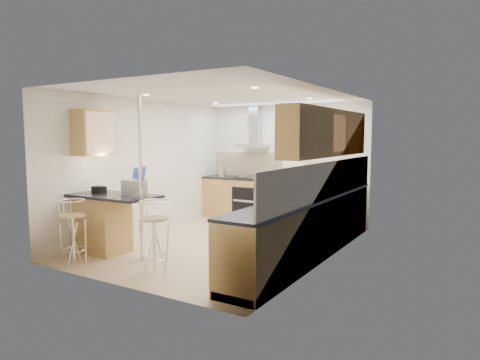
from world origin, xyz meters
The scene contains 16 objects.
ground centered at (0.00, 0.00, 0.00)m, with size 4.80×4.80×0.00m, color #D8B690.
room_shell centered at (0.32, 0.38, 1.54)m, with size 3.64×4.84×2.51m.
right_counter centered at (1.50, 0.00, 0.46)m, with size 0.63×4.40×0.92m.
back_counter centered at (-0.95, 2.10, 0.46)m, with size 1.70×0.63×0.92m.
peninsula centered at (-1.12, -1.45, 0.48)m, with size 1.47×0.72×0.94m.
microwave centered at (1.57, 0.16, 1.06)m, with size 0.49×0.33×0.27m, color white.
laptop centered at (-0.76, -1.36, 1.06)m, with size 0.34×0.25×0.23m, color #9EA0A6.
bag centered at (-1.42, -1.45, 0.99)m, with size 0.20×0.14×0.11m, color black.
bar_stool_near centered at (-1.24, -2.10, 0.47)m, with size 0.39×0.39×0.94m, color tan, non-canonical shape.
bar_stool_end centered at (0.06, -1.83, 0.50)m, with size 0.41×0.41×1.00m, color tan, non-canonical shape.
jar_a centered at (1.53, 1.28, 1.00)m, with size 0.12×0.12×0.16m, color white.
jar_b centered at (1.61, 0.63, 1.00)m, with size 0.11×0.11×0.16m, color white.
jar_c centered at (1.51, -0.05, 1.02)m, with size 0.14×0.14×0.20m, color #C1B49B.
jar_d centered at (1.43, -0.79, 1.00)m, with size 0.10×0.10×0.16m, color white.
bread_bin centered at (1.49, -1.14, 1.02)m, with size 0.29×0.36×0.19m, color white.
kettle centered at (-1.34, 1.95, 1.02)m, with size 0.16×0.16×0.21m, color #AEB1B3.
Camera 1 is at (3.89, -6.00, 1.83)m, focal length 32.00 mm.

